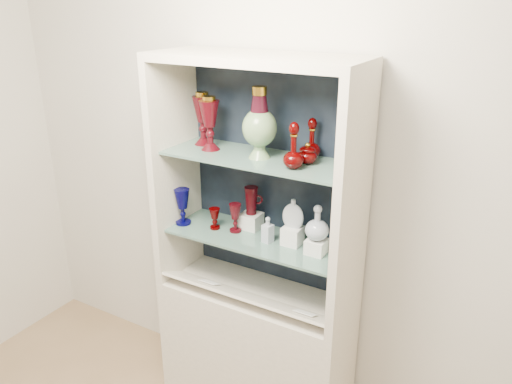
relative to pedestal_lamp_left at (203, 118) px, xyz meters
The scene contains 29 objects.
wall_back 0.43m from the pedestal_lamp_left, 22.52° to the left, with size 3.50×0.02×2.80m, color beige.
cabinet_base 1.28m from the pedestal_lamp_left, 12.05° to the right, with size 1.00×0.40×0.75m, color beige.
cabinet_back_panel 0.46m from the pedestal_lamp_left, 18.21° to the left, with size 0.98×0.02×1.15m, color black.
cabinet_side_left 0.32m from the pedestal_lamp_left, 150.05° to the right, with size 0.04×0.40×1.15m, color beige.
cabinet_side_right 0.88m from the pedestal_lamp_left, ahead, with size 0.04×0.40×1.15m, color beige.
cabinet_top_cap 0.48m from the pedestal_lamp_left, 12.05° to the right, with size 1.00×0.40×0.04m, color beige.
shelf_lower 0.66m from the pedestal_lamp_left, ahead, with size 0.92×0.34×0.01m, color slate.
shelf_upper 0.38m from the pedestal_lamp_left, ahead, with size 0.92×0.34×0.01m, color slate.
label_ledge 0.91m from the pedestal_lamp_left, 27.81° to the right, with size 0.92×0.18×0.01m, color beige.
label_card_0 1.07m from the pedestal_lamp_left, 15.24° to the right, with size 0.10×0.07×0.00m, color white.
label_card_1 0.84m from the pedestal_lamp_left, 53.36° to the right, with size 0.10×0.07×0.00m, color white.
pedestal_lamp_left is the anchor object (origin of this frame).
pedestal_lamp_right 0.11m from the pedestal_lamp_left, 36.14° to the right, with size 0.10×0.10×0.26m, color #48080F, non-canonical shape.
enamel_urn 0.37m from the pedestal_lamp_left, ahead, with size 0.16×0.16×0.33m, color #094F2B, non-canonical shape.
ruby_decanter_a 0.58m from the pedestal_lamp_left, 12.65° to the right, with size 0.09×0.09×0.23m, color #3A0000, non-canonical shape.
ruby_decanter_b 0.58m from the pedestal_lamp_left, ahead, with size 0.09×0.09×0.20m, color #3A0000, non-canonical shape.
lidded_bowl 0.60m from the pedestal_lamp_left, ahead, with size 0.09×0.09×0.10m, color #3A0000, non-canonical shape.
cobalt_goblet 0.47m from the pedestal_lamp_left, 124.32° to the right, with size 0.08×0.08×0.19m, color #030140, non-canonical shape.
ruby_goblet_tall 0.53m from the pedestal_lamp_left, 13.36° to the right, with size 0.06×0.06×0.15m, color #48080F, non-canonical shape.
ruby_goblet_small 0.51m from the pedestal_lamp_left, 35.67° to the right, with size 0.06×0.06×0.11m, color #3A0000, non-canonical shape.
riser_ruby_pitcher 0.58m from the pedestal_lamp_left, ahead, with size 0.10×0.10×0.08m, color silver.
ruby_pitcher 0.48m from the pedestal_lamp_left, ahead, with size 0.11×0.07×0.15m, color #48080F, non-canonical shape.
clear_square_bottle 0.64m from the pedestal_lamp_left, 10.05° to the right, with size 0.05×0.05×0.13m, color #9EA7B7, non-canonical shape.
riser_flat_flask 0.74m from the pedestal_lamp_left, ahead, with size 0.09×0.09×0.09m, color silver.
flat_flask 0.66m from the pedestal_lamp_left, ahead, with size 0.11×0.04×0.15m, color #B4BCC6, non-canonical shape.
riser_clear_round_decanter 0.85m from the pedestal_lamp_left, ahead, with size 0.09×0.09×0.07m, color silver.
clear_round_decanter 0.78m from the pedestal_lamp_left, ahead, with size 0.11×0.11×0.17m, color #9EA7B7, non-canonical shape.
riser_cameo_medallion 0.93m from the pedestal_lamp_left, ahead, with size 0.08×0.08×0.10m, color silver.
cameo_medallion 0.87m from the pedestal_lamp_left, ahead, with size 0.12×0.05×0.15m, color black, non-canonical shape.
Camera 1 is at (1.11, -0.40, 2.17)m, focal length 35.00 mm.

